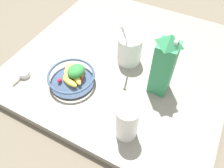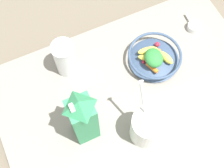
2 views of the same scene
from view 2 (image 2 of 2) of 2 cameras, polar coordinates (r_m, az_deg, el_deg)
ground_plane at (r=1.12m, az=7.37°, el=-9.72°), size 6.00×6.00×0.00m
countertop at (r=1.10m, az=7.50°, el=-9.44°), size 0.95×0.95×0.04m
fruit_bowl at (r=1.15m, az=7.77°, el=4.91°), size 0.20×0.20×0.09m
milk_carton at (r=0.94m, az=-5.38°, el=-6.20°), size 0.07×0.07×0.28m
yogurt_tub at (r=1.00m, az=6.45°, el=-7.80°), size 0.15×0.11×0.25m
drinking_cup at (r=1.10m, az=-8.57°, el=4.77°), size 0.08×0.08×0.15m
measuring_scoop at (r=1.27m, az=14.65°, el=10.16°), size 0.09×0.05×0.03m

